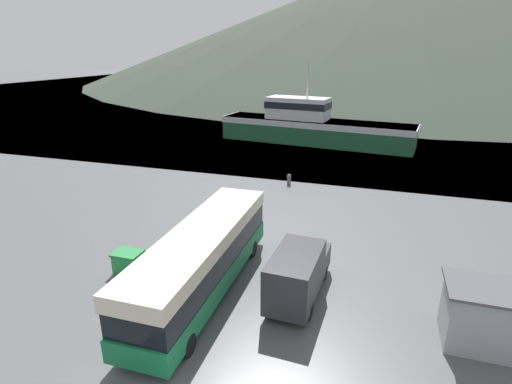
% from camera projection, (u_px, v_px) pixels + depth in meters
% --- Properties ---
extents(water_surface, '(240.00, 240.00, 0.00)m').
position_uv_depth(water_surface, '(373.00, 82.00, 141.97)').
color(water_surface, '#3D5160').
rests_on(water_surface, ground).
extents(hill_backdrop, '(236.95, 236.95, 44.32)m').
position_uv_depth(hill_backdrop, '(412.00, 18.00, 150.17)').
color(hill_backdrop, '#333D33').
rests_on(hill_backdrop, ground).
extents(tour_bus, '(2.68, 11.58, 3.25)m').
position_uv_depth(tour_bus, '(203.00, 257.00, 18.45)').
color(tour_bus, '#146B3D').
rests_on(tour_bus, ground).
extents(delivery_van, '(2.20, 5.51, 2.48)m').
position_uv_depth(delivery_van, '(298.00, 272.00, 18.25)').
color(delivery_van, '#2D2D33').
rests_on(delivery_van, ground).
extents(fishing_boat, '(23.93, 7.78, 9.83)m').
position_uv_depth(fishing_boat, '(312.00, 126.00, 48.81)').
color(fishing_boat, '#1E5138').
rests_on(fishing_boat, water_surface).
extents(storage_bin, '(1.44, 1.09, 1.10)m').
position_uv_depth(storage_bin, '(128.00, 262.00, 20.63)').
color(storage_bin, green).
rests_on(storage_bin, ground).
extents(dock_kiosk, '(3.21, 2.40, 2.51)m').
position_uv_depth(dock_kiosk, '(486.00, 316.00, 15.29)').
color(dock_kiosk, '#93999E').
rests_on(dock_kiosk, ground).
extents(mooring_bollard, '(0.37, 0.37, 0.94)m').
position_uv_depth(mooring_bollard, '(289.00, 179.00, 33.97)').
color(mooring_bollard, '#4C4C51').
rests_on(mooring_bollard, ground).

